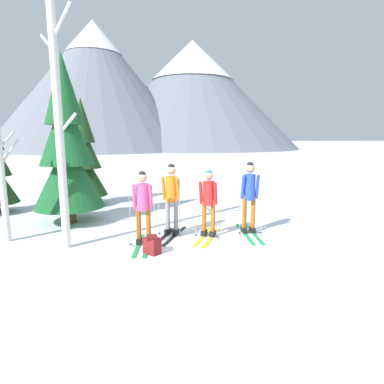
{
  "coord_description": "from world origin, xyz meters",
  "views": [
    {
      "loc": [
        -1.04,
        -7.47,
        2.41
      ],
      "look_at": [
        0.15,
        0.39,
        1.05
      ],
      "focal_mm": 29.82,
      "sensor_mm": 36.0,
      "label": 1
    }
  ],
  "objects_px": {
    "pine_tree_mid": "(67,148)",
    "pine_tree_far": "(84,157)",
    "skier_in_orange": "(172,195)",
    "skier_in_blue": "(249,194)",
    "birch_tree_slender": "(2,174)",
    "birch_tree_tall": "(59,120)",
    "skier_in_pink": "(143,205)",
    "backpack_on_snow_front": "(152,245)",
    "skier_in_red": "(208,201)"
  },
  "relations": [
    {
      "from": "skier_in_blue",
      "to": "skier_in_pink",
      "type": "bearing_deg",
      "value": -169.68
    },
    {
      "from": "pine_tree_mid",
      "to": "birch_tree_tall",
      "type": "bearing_deg",
      "value": -80.44
    },
    {
      "from": "pine_tree_far",
      "to": "skier_in_orange",
      "type": "bearing_deg",
      "value": -55.36
    },
    {
      "from": "pine_tree_mid",
      "to": "birch_tree_tall",
      "type": "distance_m",
      "value": 2.32
    },
    {
      "from": "birch_tree_tall",
      "to": "birch_tree_slender",
      "type": "xyz_separation_m",
      "value": [
        -1.47,
        0.67,
        -1.18
      ]
    },
    {
      "from": "pine_tree_mid",
      "to": "backpack_on_snow_front",
      "type": "relative_size",
      "value": 11.78
    },
    {
      "from": "skier_in_red",
      "to": "backpack_on_snow_front",
      "type": "height_order",
      "value": "skier_in_red"
    },
    {
      "from": "pine_tree_far",
      "to": "birch_tree_slender",
      "type": "bearing_deg",
      "value": -105.71
    },
    {
      "from": "skier_in_pink",
      "to": "backpack_on_snow_front",
      "type": "relative_size",
      "value": 4.24
    },
    {
      "from": "pine_tree_mid",
      "to": "skier_in_orange",
      "type": "bearing_deg",
      "value": -29.89
    },
    {
      "from": "skier_in_orange",
      "to": "birch_tree_tall",
      "type": "bearing_deg",
      "value": -165.77
    },
    {
      "from": "pine_tree_far",
      "to": "backpack_on_snow_front",
      "type": "height_order",
      "value": "pine_tree_far"
    },
    {
      "from": "pine_tree_mid",
      "to": "pine_tree_far",
      "type": "height_order",
      "value": "pine_tree_mid"
    },
    {
      "from": "birch_tree_tall",
      "to": "skier_in_pink",
      "type": "bearing_deg",
      "value": -1.57
    },
    {
      "from": "skier_in_blue",
      "to": "birch_tree_slender",
      "type": "height_order",
      "value": "birch_tree_slender"
    },
    {
      "from": "skier_in_pink",
      "to": "birch_tree_tall",
      "type": "xyz_separation_m",
      "value": [
        -1.69,
        0.05,
        1.85
      ]
    },
    {
      "from": "skier_in_orange",
      "to": "pine_tree_mid",
      "type": "bearing_deg",
      "value": 150.11
    },
    {
      "from": "pine_tree_mid",
      "to": "skier_in_blue",
      "type": "bearing_deg",
      "value": -20.53
    },
    {
      "from": "skier_in_red",
      "to": "skier_in_blue",
      "type": "bearing_deg",
      "value": 6.25
    },
    {
      "from": "skier_in_red",
      "to": "pine_tree_mid",
      "type": "relative_size",
      "value": 0.35
    },
    {
      "from": "skier_in_orange",
      "to": "skier_in_red",
      "type": "bearing_deg",
      "value": -18.42
    },
    {
      "from": "skier_in_pink",
      "to": "skier_in_blue",
      "type": "xyz_separation_m",
      "value": [
        2.64,
        0.48,
        0.09
      ]
    },
    {
      "from": "pine_tree_mid",
      "to": "pine_tree_far",
      "type": "xyz_separation_m",
      "value": [
        0.0,
        2.41,
        -0.41
      ]
    },
    {
      "from": "skier_in_blue",
      "to": "birch_tree_tall",
      "type": "bearing_deg",
      "value": -174.27
    },
    {
      "from": "birch_tree_tall",
      "to": "skier_in_red",
      "type": "bearing_deg",
      "value": 5.56
    },
    {
      "from": "pine_tree_far",
      "to": "skier_in_pink",
      "type": "bearing_deg",
      "value": -66.14
    },
    {
      "from": "birch_tree_slender",
      "to": "skier_in_blue",
      "type": "bearing_deg",
      "value": -2.29
    },
    {
      "from": "pine_tree_mid",
      "to": "pine_tree_far",
      "type": "bearing_deg",
      "value": 89.89
    },
    {
      "from": "birch_tree_tall",
      "to": "backpack_on_snow_front",
      "type": "height_order",
      "value": "birch_tree_tall"
    },
    {
      "from": "skier_in_orange",
      "to": "birch_tree_slender",
      "type": "height_order",
      "value": "birch_tree_slender"
    },
    {
      "from": "skier_in_blue",
      "to": "pine_tree_mid",
      "type": "height_order",
      "value": "pine_tree_mid"
    },
    {
      "from": "skier_in_blue",
      "to": "pine_tree_far",
      "type": "height_order",
      "value": "pine_tree_far"
    },
    {
      "from": "skier_in_blue",
      "to": "backpack_on_snow_front",
      "type": "relative_size",
      "value": 4.58
    },
    {
      "from": "skier_in_orange",
      "to": "backpack_on_snow_front",
      "type": "relative_size",
      "value": 4.5
    },
    {
      "from": "pine_tree_mid",
      "to": "backpack_on_snow_front",
      "type": "distance_m",
      "value": 4.12
    },
    {
      "from": "skier_in_pink",
      "to": "skier_in_red",
      "type": "distance_m",
      "value": 1.61
    },
    {
      "from": "skier_in_blue",
      "to": "backpack_on_snow_front",
      "type": "xyz_separation_m",
      "value": [
        -2.47,
        -1.11,
        -0.82
      ]
    },
    {
      "from": "skier_in_orange",
      "to": "pine_tree_mid",
      "type": "distance_m",
      "value": 3.38
    },
    {
      "from": "pine_tree_far",
      "to": "skier_in_blue",
      "type": "bearing_deg",
      "value": -41.56
    },
    {
      "from": "skier_in_orange",
      "to": "skier_in_blue",
      "type": "xyz_separation_m",
      "value": [
        1.94,
        -0.17,
        -0.01
      ]
    },
    {
      "from": "skier_in_orange",
      "to": "skier_in_red",
      "type": "height_order",
      "value": "skier_in_orange"
    },
    {
      "from": "skier_in_blue",
      "to": "birch_tree_slender",
      "type": "bearing_deg",
      "value": 177.71
    },
    {
      "from": "pine_tree_mid",
      "to": "birch_tree_slender",
      "type": "bearing_deg",
      "value": -125.79
    },
    {
      "from": "birch_tree_tall",
      "to": "pine_tree_far",
      "type": "bearing_deg",
      "value": 94.54
    },
    {
      "from": "skier_in_pink",
      "to": "birch_tree_slender",
      "type": "height_order",
      "value": "birch_tree_slender"
    },
    {
      "from": "skier_in_orange",
      "to": "pine_tree_far",
      "type": "distance_m",
      "value": 4.91
    },
    {
      "from": "birch_tree_tall",
      "to": "pine_tree_mid",
      "type": "bearing_deg",
      "value": 99.56
    },
    {
      "from": "pine_tree_far",
      "to": "backpack_on_snow_front",
      "type": "distance_m",
      "value": 5.93
    },
    {
      "from": "skier_in_blue",
      "to": "birch_tree_tall",
      "type": "height_order",
      "value": "birch_tree_tall"
    },
    {
      "from": "skier_in_orange",
      "to": "skier_in_red",
      "type": "relative_size",
      "value": 1.08
    }
  ]
}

